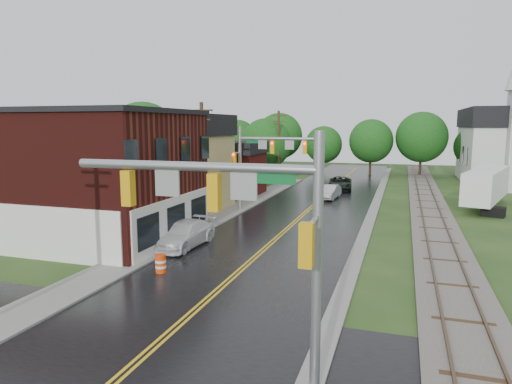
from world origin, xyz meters
The scene contains 22 objects.
main_road centered at (0.00, 30.00, 0.00)m, with size 10.00×90.00×0.02m, color black.
cross_road centered at (0.00, 2.00, 0.00)m, with size 60.00×9.00×0.02m, color black.
curb_right centered at (5.40, 35.00, 0.00)m, with size 0.80×70.00×0.12m, color gray.
sidewalk_left centered at (-6.20, 25.00, 0.00)m, with size 2.40×50.00×0.12m, color gray.
brick_building centered at (-12.48, 15.00, 4.15)m, with size 14.30×10.30×8.30m.
yellow_house centered at (-11.00, 26.00, 3.20)m, with size 8.00×7.00×6.40m, color tan.
darkred_building centered at (-10.00, 35.00, 2.20)m, with size 7.00×6.00×4.40m, color #3F0F0C.
church centered at (20.00, 53.74, 5.83)m, with size 10.40×18.40×20.00m.
railroad centered at (10.00, 35.00, 0.11)m, with size 3.20×80.00×0.30m.
traffic_signal_near centered at (3.47, 2.00, 4.97)m, with size 7.34×0.30×7.20m.
traffic_signal_far centered at (-3.47, 27.00, 4.97)m, with size 7.34×0.43×7.20m.
utility_pole_b centered at (-6.80, 22.00, 4.72)m, with size 1.80×0.28×9.00m.
utility_pole_c centered at (-6.80, 44.00, 4.72)m, with size 1.80×0.28×9.00m.
tree_left_a centered at (-19.85, 21.90, 5.11)m, with size 6.80×6.80×8.67m.
tree_left_b centered at (-17.85, 31.90, 5.72)m, with size 7.60×7.60×9.69m.
tree_left_c centered at (-13.85, 39.90, 4.51)m, with size 6.00×6.00×7.65m.
tree_left_e centered at (-8.85, 45.90, 4.81)m, with size 6.40×6.40×8.16m.
suv_dark centered at (0.99, 41.81, 0.76)m, with size 2.54×5.50×1.53m, color black.
sedan_silver centered at (0.80, 35.46, 0.69)m, with size 1.47×4.21×1.39m, color #AEAEB3.
pickup_white centered at (-4.80, 14.85, 0.76)m, with size 2.12×5.21×1.51m, color silver.
semi_trailer centered at (14.74, 34.72, 2.08)m, with size 5.35×10.81×3.45m.
construction_barrel centered at (-3.66, 10.00, 0.46)m, with size 0.52×0.52×0.93m, color #D83C09.
Camera 1 is at (7.63, -9.44, 7.35)m, focal length 32.00 mm.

